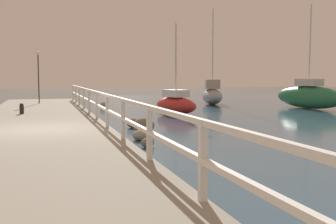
{
  "coord_description": "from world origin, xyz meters",
  "views": [
    {
      "loc": [
        0.28,
        -12.7,
        1.94
      ],
      "look_at": [
        3.41,
        -2.7,
        1.02
      ],
      "focal_mm": 42.0,
      "sensor_mm": 36.0,
      "label": 1
    }
  ],
  "objects_px": {
    "dock_lamp": "(38,70)",
    "sailboat_gray": "(212,95)",
    "sailboat_green": "(308,96)",
    "mooring_bollard": "(22,108)",
    "sailboat_red": "(176,104)"
  },
  "relations": [
    {
      "from": "sailboat_green",
      "to": "sailboat_red",
      "type": "bearing_deg",
      "value": -178.7
    },
    {
      "from": "sailboat_red",
      "to": "sailboat_green",
      "type": "bearing_deg",
      "value": -11.43
    },
    {
      "from": "sailboat_green",
      "to": "sailboat_gray",
      "type": "relative_size",
      "value": 0.94
    },
    {
      "from": "sailboat_green",
      "to": "sailboat_red",
      "type": "xyz_separation_m",
      "value": [
        -9.21,
        -1.15,
        -0.23
      ]
    },
    {
      "from": "dock_lamp",
      "to": "sailboat_gray",
      "type": "xyz_separation_m",
      "value": [
        12.05,
        0.8,
        -1.7
      ]
    },
    {
      "from": "mooring_bollard",
      "to": "sailboat_green",
      "type": "relative_size",
      "value": 0.07
    },
    {
      "from": "sailboat_green",
      "to": "sailboat_gray",
      "type": "height_order",
      "value": "sailboat_gray"
    },
    {
      "from": "mooring_bollard",
      "to": "sailboat_red",
      "type": "bearing_deg",
      "value": 10.64
    },
    {
      "from": "sailboat_red",
      "to": "sailboat_gray",
      "type": "distance_m",
      "value": 8.35
    },
    {
      "from": "mooring_bollard",
      "to": "sailboat_red",
      "type": "relative_size",
      "value": 0.1
    },
    {
      "from": "dock_lamp",
      "to": "sailboat_gray",
      "type": "distance_m",
      "value": 12.19
    },
    {
      "from": "mooring_bollard",
      "to": "sailboat_red",
      "type": "xyz_separation_m",
      "value": [
        7.63,
        1.43,
        -0.04
      ]
    },
    {
      "from": "sailboat_red",
      "to": "sailboat_gray",
      "type": "relative_size",
      "value": 0.69
    },
    {
      "from": "dock_lamp",
      "to": "sailboat_gray",
      "type": "relative_size",
      "value": 0.46
    },
    {
      "from": "sailboat_green",
      "to": "sailboat_gray",
      "type": "xyz_separation_m",
      "value": [
        -4.16,
        5.5,
        -0.08
      ]
    }
  ]
}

